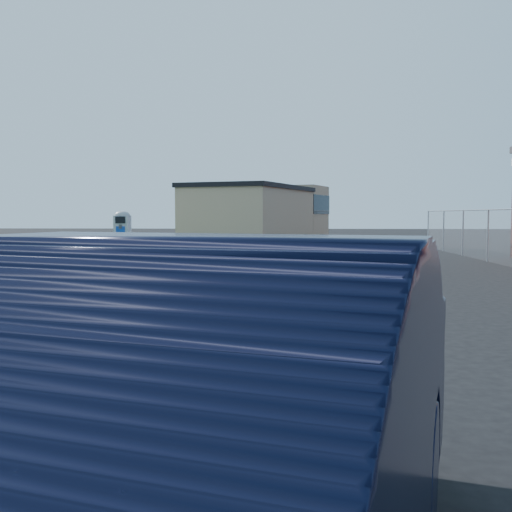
# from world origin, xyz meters

# --- Properties ---
(ground) EXTENTS (120.00, 120.00, 0.00)m
(ground) POSITION_xyz_m (0.00, 0.00, 0.00)
(ground) COLOR black
(ground) RESTS_ON ground
(streetside) EXTENTS (6.12, 50.00, 0.15)m
(streetside) POSITION_xyz_m (-5.57, 2.00, 0.07)
(streetside) COLOR gray
(streetside) RESTS_ON ground
(parking_meter) EXTENTS (0.23, 0.16, 1.54)m
(parking_meter) POSITION_xyz_m (-3.10, -0.35, 1.26)
(parking_meter) COLOR #3F4247
(parking_meter) RESTS_ON ground
(white_wagon) EXTENTS (2.44, 4.41, 1.21)m
(white_wagon) POSITION_xyz_m (-2.01, 0.71, 0.60)
(white_wagon) COLOR white
(white_wagon) RESTS_ON ground
(navy_sedan) EXTENTS (2.91, 5.02, 1.56)m
(navy_sedan) POSITION_xyz_m (-1.34, -6.40, 0.78)
(navy_sedan) COLOR black
(navy_sedan) RESTS_ON ground
(dump_truck) EXTENTS (4.36, 6.92, 2.55)m
(dump_truck) POSITION_xyz_m (-1.62, 9.61, 1.44)
(dump_truck) COLOR black
(dump_truck) RESTS_ON ground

